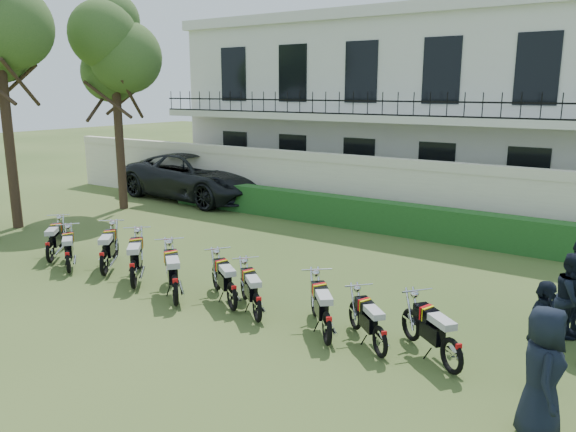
% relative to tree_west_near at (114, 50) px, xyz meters
% --- Properties ---
extents(ground, '(100.00, 100.00, 0.00)m').
position_rel_tree_west_near_xyz_m(ground, '(8.96, -5.00, -5.89)').
color(ground, '#375220').
rests_on(ground, ground).
extents(perimeter_wall, '(30.00, 0.35, 2.30)m').
position_rel_tree_west_near_xyz_m(perimeter_wall, '(8.96, 3.00, -4.72)').
color(perimeter_wall, '#ECE2C6').
rests_on(perimeter_wall, ground).
extents(hedge, '(18.00, 0.60, 1.00)m').
position_rel_tree_west_near_xyz_m(hedge, '(9.96, 2.20, -5.39)').
color(hedge, '#1E491A').
rests_on(hedge, ground).
extents(building, '(20.40, 9.60, 7.40)m').
position_rel_tree_west_near_xyz_m(building, '(8.96, 8.96, -2.18)').
color(building, silver).
rests_on(building, ground).
extents(tree_west_near, '(3.40, 3.20, 7.90)m').
position_rel_tree_west_near_xyz_m(tree_west_near, '(0.00, 0.00, 0.00)').
color(tree_west_near, '#473323').
rests_on(tree_west_near, ground).
extents(motorcycle_0, '(1.37, 1.47, 1.05)m').
position_rel_tree_west_near_xyz_m(motorcycle_0, '(3.95, -5.77, -5.41)').
color(motorcycle_0, black).
rests_on(motorcycle_0, ground).
extents(motorcycle_1, '(1.53, 1.19, 1.01)m').
position_rel_tree_west_near_xyz_m(motorcycle_1, '(5.07, -6.02, -5.42)').
color(motorcycle_1, black).
rests_on(motorcycle_1, ground).
extents(motorcycle_2, '(1.40, 1.63, 1.12)m').
position_rel_tree_west_near_xyz_m(motorcycle_2, '(5.99, -5.66, -5.37)').
color(motorcycle_2, black).
rests_on(motorcycle_2, ground).
extents(motorcycle_3, '(1.52, 1.61, 1.15)m').
position_rel_tree_west_near_xyz_m(motorcycle_3, '(7.30, -5.88, -5.36)').
color(motorcycle_3, black).
rests_on(motorcycle_3, ground).
extents(motorcycle_4, '(1.66, 1.44, 1.15)m').
position_rel_tree_west_near_xyz_m(motorcycle_4, '(8.83, -6.09, -5.36)').
color(motorcycle_4, black).
rests_on(motorcycle_4, ground).
extents(motorcycle_5, '(1.61, 1.16, 1.03)m').
position_rel_tree_west_near_xyz_m(motorcycle_5, '(9.99, -5.62, -5.41)').
color(motorcycle_5, black).
rests_on(motorcycle_5, ground).
extents(motorcycle_6, '(1.45, 1.26, 1.00)m').
position_rel_tree_west_near_xyz_m(motorcycle_6, '(10.77, -5.79, -5.43)').
color(motorcycle_6, black).
rests_on(motorcycle_6, ground).
extents(motorcycle_7, '(1.32, 1.52, 1.05)m').
position_rel_tree_west_near_xyz_m(motorcycle_7, '(12.41, -5.91, -5.41)').
color(motorcycle_7, black).
rests_on(motorcycle_7, ground).
extents(motorcycle_8, '(1.34, 1.22, 0.94)m').
position_rel_tree_west_near_xyz_m(motorcycle_8, '(13.40, -5.81, -5.45)').
color(motorcycle_8, black).
rests_on(motorcycle_8, ground).
extents(motorcycle_9, '(1.53, 1.24, 1.03)m').
position_rel_tree_west_near_xyz_m(motorcycle_9, '(14.59, -5.69, -5.42)').
color(motorcycle_9, black).
rests_on(motorcycle_9, ground).
extents(suv, '(7.14, 3.79, 1.91)m').
position_rel_tree_west_near_xyz_m(suv, '(1.07, 3.03, -4.93)').
color(suv, black).
rests_on(suv, ground).
extents(officer_0, '(0.80, 1.01, 1.83)m').
position_rel_tree_west_near_xyz_m(officer_0, '(16.07, -6.69, -4.98)').
color(officer_0, black).
rests_on(officer_0, ground).
extents(officer_2, '(0.47, 1.03, 1.73)m').
position_rel_tree_west_near_xyz_m(officer_2, '(15.82, -5.35, -5.03)').
color(officer_2, black).
rests_on(officer_2, ground).
extents(officer_4, '(0.81, 0.95, 1.69)m').
position_rel_tree_west_near_xyz_m(officer_4, '(15.98, -3.38, -5.04)').
color(officer_4, black).
rests_on(officer_4, ground).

